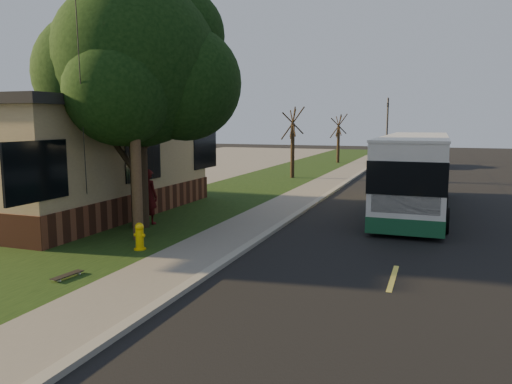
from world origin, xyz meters
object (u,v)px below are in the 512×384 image
fire_hydrant (140,236)px  utility_pole (133,80)px  dumpster (125,190)px  traffic_signal (387,125)px  leafy_tree (139,68)px  transit_bus (415,171)px  distant_car (424,155)px  bare_tree_far (338,139)px  skateboard_main (67,275)px  bare_tree_near (293,143)px  skateboarder (149,196)px

fire_hydrant → utility_pole: (-0.71, 0.99, 4.20)m
dumpster → traffic_signal: bearing=75.0°
leafy_tree → transit_bus: 11.03m
dumpster → distant_car: bearing=65.3°
bare_tree_far → traffic_signal: traffic_signal is taller
traffic_signal → dumpster: size_ratio=2.93×
utility_pole → bare_tree_far: utility_pole is taller
traffic_signal → skateboard_main: traffic_signal is taller
bare_tree_near → skateboard_main: bare_tree_near is taller
bare_tree_near → bare_tree_far: size_ratio=1.07×
transit_bus → dumpster: transit_bus is taller
utility_pole → skateboarder: bearing=113.7°
skateboard_main → distant_car: distant_car is taller
distant_car → traffic_signal: bearing=127.4°
distant_car → dumpster: bearing=-112.5°
fire_hydrant → transit_bus: 11.32m
utility_pole → traffic_signal: size_ratio=1.65×
skateboard_main → distant_car: bearing=78.5°
bare_tree_near → skateboard_main: bearing=-87.9°
bare_tree_near → fire_hydrant: bearing=-87.1°
transit_bus → distant_car: transit_bus is taller
bare_tree_far → dumpster: (-4.06, -24.20, -1.29)m
dumpster → leafy_tree: bearing=-47.5°
leafy_tree → skateboarder: size_ratio=4.21×
transit_bus → skateboard_main: (-6.73, -11.77, -1.44)m
fire_hydrant → bare_tree_far: size_ratio=0.18×
transit_bus → traffic_signal: bearing=98.0°
skateboard_main → fire_hydrant: bearing=86.8°
utility_pole → bare_tree_far: bearing=89.4°
traffic_signal → distant_car: size_ratio=1.09×
skateboarder → utility_pole: bearing=126.0°
utility_pole → leafy_tree: (-0.87, 1.66, 0.54)m
transit_bus → fire_hydrant: bearing=-125.8°
utility_pole → leafy_tree: size_ratio=1.16×
transit_bus → skateboard_main: 13.64m
fire_hydrant → bare_tree_far: bare_tree_far is taller
fire_hydrant → traffic_signal: traffic_signal is taller
skateboard_main → bare_tree_near: bearing=92.1°
fire_hydrant → bare_tree_far: bearing=90.8°
bare_tree_near → transit_bus: bare_tree_near is taller
leafy_tree → transit_bus: leafy_tree is taller
bare_tree_far → transit_bus: size_ratio=0.37×
bare_tree_far → dumpster: 24.57m
fire_hydrant → distant_car: (6.37, 29.37, 0.43)m
dumpster → utility_pole: bearing=-52.0°
fire_hydrant → bare_tree_near: 18.10m
utility_pole → traffic_signal: (3.81, 33.01, -1.47)m
fire_hydrant → skateboarder: 3.52m
transit_bus → skateboarder: transit_bus is taller
traffic_signal → distant_car: traffic_signal is taller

